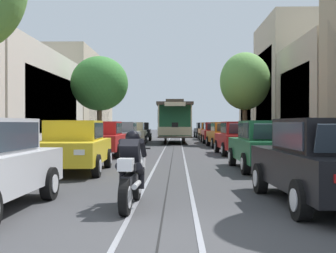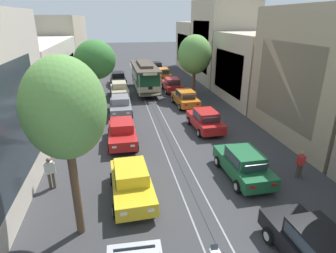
{
  "view_description": "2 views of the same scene",
  "coord_description": "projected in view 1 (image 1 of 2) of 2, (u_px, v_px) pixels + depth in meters",
  "views": [
    {
      "loc": [
        0.24,
        -5.59,
        1.49
      ],
      "look_at": [
        -0.34,
        20.85,
        1.31
      ],
      "focal_mm": 46.95,
      "sensor_mm": 36.0,
      "label": 1
    },
    {
      "loc": [
        -3.35,
        -3.86,
        8.11
      ],
      "look_at": [
        0.0,
        14.06,
        1.05
      ],
      "focal_mm": 30.12,
      "sensor_mm": 36.0,
      "label": 2
    }
  ],
  "objects": [
    {
      "name": "trolley_track_rails",
      "position": [
        174.0,
        146.0,
        28.35
      ],
      "size": [
        1.14,
        57.51,
        0.01
      ],
      "color": "gray",
      "rests_on": "ground"
    },
    {
      "name": "parked_car_red_mid_left",
      "position": [
        102.0,
        139.0,
        19.86
      ],
      "size": [
        2.01,
        4.36,
        1.58
      ],
      "color": "red",
      "rests_on": "ground"
    },
    {
      "name": "parked_car_black_near_right",
      "position": [
        326.0,
        161.0,
        8.0
      ],
      "size": [
        2.13,
        4.42,
        1.58
      ],
      "color": "black",
      "rests_on": "ground"
    },
    {
      "name": "parked_car_black_sixth_left",
      "position": [
        140.0,
        131.0,
        38.5
      ],
      "size": [
        2.11,
        4.41,
        1.58
      ],
      "color": "black",
      "rests_on": "ground"
    },
    {
      "name": "parked_car_green_second_right",
      "position": [
        266.0,
        145.0,
        14.04
      ],
      "size": [
        2.06,
        4.39,
        1.58
      ],
      "color": "#1E6038",
      "rests_on": "ground"
    },
    {
      "name": "building_facade_left",
      "position": [
        24.0,
        86.0,
        28.53
      ],
      "size": [
        4.27,
        49.21,
        8.55
      ],
      "color": "beige",
      "rests_on": "ground"
    },
    {
      "name": "parked_car_orange_fourth_right",
      "position": [
        224.0,
        134.0,
        27.49
      ],
      "size": [
        2.15,
        4.42,
        1.58
      ],
      "color": "orange",
      "rests_on": "ground"
    },
    {
      "name": "building_facade_right",
      "position": [
        331.0,
        80.0,
        28.99
      ],
      "size": [
        6.0,
        49.21,
        10.35
      ],
      "color": "gray",
      "rests_on": "ground"
    },
    {
      "name": "parked_car_red_mid_right",
      "position": [
        239.0,
        138.0,
        21.05
      ],
      "size": [
        2.1,
        4.4,
        1.58
      ],
      "color": "red",
      "rests_on": "ground"
    },
    {
      "name": "parked_car_red_fifth_right",
      "position": [
        215.0,
        133.0,
        33.49
      ],
      "size": [
        2.01,
        4.37,
        1.58
      ],
      "color": "red",
      "rests_on": "ground"
    },
    {
      "name": "ground_plane",
      "position": [
        173.0,
        149.0,
        25.4
      ],
      "size": [
        160.0,
        160.0,
        0.0
      ],
      "primitive_type": "plane",
      "color": "#38383A"
    },
    {
      "name": "street_tree_kerb_right_second",
      "position": [
        245.0,
        81.0,
        30.99
      ],
      "size": [
        3.53,
        3.68,
        6.51
      ],
      "color": "brown",
      "rests_on": "ground"
    },
    {
      "name": "parked_car_black_far_right",
      "position": [
        204.0,
        130.0,
        46.24
      ],
      "size": [
        2.12,
        4.41,
        1.58
      ],
      "color": "black",
      "rests_on": "ground"
    },
    {
      "name": "cable_car_trolley",
      "position": [
        175.0,
        121.0,
        34.63
      ],
      "size": [
        2.68,
        9.15,
        3.28
      ],
      "color": "#1E5B38",
      "rests_on": "ground"
    },
    {
      "name": "street_tree_kerb_left_second",
      "position": [
        99.0,
        84.0,
        30.6
      ],
      "size": [
        3.99,
        3.75,
        6.18
      ],
      "color": "brown",
      "rests_on": "ground"
    },
    {
      "name": "parked_car_orange_sixth_right",
      "position": [
        209.0,
        131.0,
        40.31
      ],
      "size": [
        2.02,
        4.37,
        1.58
      ],
      "color": "orange",
      "rests_on": "ground"
    },
    {
      "name": "parked_car_beige_fifth_left",
      "position": [
        133.0,
        133.0,
        32.42
      ],
      "size": [
        2.1,
        4.41,
        1.58
      ],
      "color": "#C1B28E",
      "rests_on": "ground"
    },
    {
      "name": "parked_car_yellow_second_left",
      "position": [
        74.0,
        146.0,
        13.45
      ],
      "size": [
        2.12,
        4.41,
        1.58
      ],
      "color": "gold",
      "rests_on": "ground"
    },
    {
      "name": "motorcycle_with_rider",
      "position": [
        132.0,
        171.0,
        7.76
      ],
      "size": [
        0.56,
        1.99,
        1.37
      ],
      "color": "black",
      "rests_on": "ground"
    },
    {
      "name": "parked_car_grey_fourth_left",
      "position": [
        122.0,
        135.0,
        26.34
      ],
      "size": [
        2.02,
        4.37,
        1.58
      ],
      "color": "slate",
      "rests_on": "ground"
    }
  ]
}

